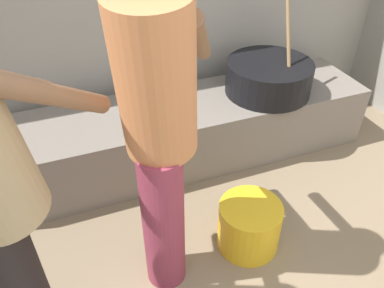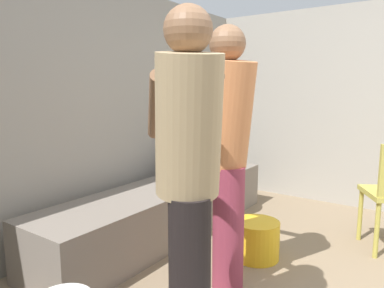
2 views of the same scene
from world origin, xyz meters
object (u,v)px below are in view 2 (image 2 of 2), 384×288
cook_in_orange_shirt (227,142)px  bucket_yellow_plastic (256,240)px  cooking_pot_main (205,162)px  cook_in_tan_shirt (188,163)px

cook_in_orange_shirt → bucket_yellow_plastic: 0.94m
cooking_pot_main → cook_in_orange_shirt: bearing=-141.1°
cooking_pot_main → bucket_yellow_plastic: size_ratio=1.96×
cooking_pot_main → cook_in_orange_shirt: size_ratio=0.41×
cooking_pot_main → bucket_yellow_plastic: (-0.54, -0.83, -0.41)m
cook_in_orange_shirt → cooking_pot_main: bearing=38.9°
cooking_pot_main → bucket_yellow_plastic: 1.07m
cook_in_orange_shirt → bucket_yellow_plastic: size_ratio=4.81×
cook_in_orange_shirt → bucket_yellow_plastic: bearing=-0.5°
cook_in_tan_shirt → cook_in_orange_shirt: bearing=13.9°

